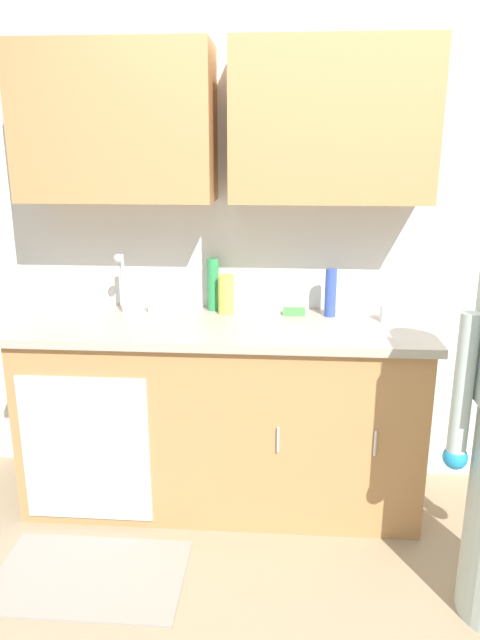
% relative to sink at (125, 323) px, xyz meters
% --- Properties ---
extents(ground_plane, '(9.00, 9.00, 0.00)m').
position_rel_sink_xyz_m(ground_plane, '(1.02, -0.71, -0.93)').
color(ground_plane, '#998466').
extents(kitchen_wall_with_uppers, '(4.80, 0.44, 2.70)m').
position_rel_sink_xyz_m(kitchen_wall_with_uppers, '(0.88, 0.29, 0.55)').
color(kitchen_wall_with_uppers, silver).
rests_on(kitchen_wall_with_uppers, ground).
extents(counter_cabinet, '(1.90, 0.62, 0.90)m').
position_rel_sink_xyz_m(counter_cabinet, '(0.47, -0.01, -0.48)').
color(counter_cabinet, '#B27F4C').
rests_on(counter_cabinet, ground).
extents(countertop, '(1.96, 0.66, 0.04)m').
position_rel_sink_xyz_m(countertop, '(0.47, -0.01, -0.01)').
color(countertop, '#A8A093').
rests_on(countertop, counter_cabinet).
extents(sink, '(0.50, 0.36, 0.35)m').
position_rel_sink_xyz_m(sink, '(0.00, 0.00, 0.00)').
color(sink, '#B7BABF').
rests_on(sink, counter_cabinet).
extents(floor_mat, '(0.80, 0.50, 0.01)m').
position_rel_sink_xyz_m(floor_mat, '(-0.03, -0.66, -0.92)').
color(floor_mat, gray).
rests_on(floor_mat, ground).
extents(bottle_water_short, '(0.08, 0.08, 0.20)m').
position_rel_sink_xyz_m(bottle_water_short, '(0.48, 0.17, 0.11)').
color(bottle_water_short, '#D8D14C').
rests_on(bottle_water_short, countertop).
extents(bottle_cleaner_spray, '(0.06, 0.06, 0.24)m').
position_rel_sink_xyz_m(bottle_cleaner_spray, '(1.00, 0.16, 0.13)').
color(bottle_cleaner_spray, '#334CB2').
rests_on(bottle_cleaner_spray, countertop).
extents(bottle_dish_liquid, '(0.06, 0.06, 0.27)m').
position_rel_sink_xyz_m(bottle_dish_liquid, '(0.41, 0.23, 0.15)').
color(bottle_dish_liquid, '#2D8C4C').
rests_on(bottle_dish_liquid, countertop).
extents(cup_by_sink, '(0.08, 0.08, 0.08)m').
position_rel_sink_xyz_m(cup_by_sink, '(1.27, 0.08, 0.06)').
color(cup_by_sink, white).
rests_on(cup_by_sink, countertop).
extents(sponge, '(0.11, 0.07, 0.03)m').
position_rel_sink_xyz_m(sponge, '(0.82, 0.17, 0.03)').
color(sponge, '#4CBF4C').
rests_on(sponge, countertop).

